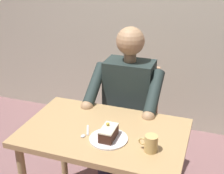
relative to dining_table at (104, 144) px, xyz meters
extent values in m
cube|color=tan|center=(0.00, 0.00, 0.08)|extent=(1.00, 0.63, 0.04)
cylinder|color=tan|center=(-0.44, -0.26, -0.27)|extent=(0.05, 0.05, 0.70)
cylinder|color=tan|center=(0.44, -0.26, -0.27)|extent=(0.05, 0.05, 0.70)
cube|color=tan|center=(0.00, -0.57, -0.21)|extent=(0.42, 0.42, 0.04)
cube|color=tan|center=(0.00, -0.76, 0.04)|extent=(0.38, 0.04, 0.45)
cylinder|color=tan|center=(-0.18, -0.39, -0.41)|extent=(0.04, 0.04, 0.41)
cylinder|color=tan|center=(0.18, -0.39, -0.41)|extent=(0.04, 0.04, 0.41)
cylinder|color=tan|center=(-0.18, -0.75, -0.41)|extent=(0.04, 0.04, 0.41)
cylinder|color=tan|center=(0.18, -0.75, -0.41)|extent=(0.04, 0.04, 0.41)
cube|color=#253230|center=(0.00, -0.55, 0.09)|extent=(0.36, 0.22, 0.55)
sphere|color=tan|center=(0.00, -0.55, 0.52)|extent=(0.20, 0.20, 0.20)
cylinder|color=tan|center=(0.00, -0.55, 0.39)|extent=(0.09, 0.09, 0.06)
cylinder|color=#253230|center=(-0.22, -0.41, 0.21)|extent=(0.08, 0.33, 0.26)
sphere|color=tan|center=(-0.22, -0.25, 0.10)|extent=(0.09, 0.09, 0.09)
cylinder|color=#253230|center=(0.22, -0.41, 0.21)|extent=(0.08, 0.33, 0.26)
sphere|color=tan|center=(0.22, -0.25, 0.10)|extent=(0.09, 0.09, 0.09)
cylinder|color=#2B2D41|center=(-0.09, -0.43, -0.21)|extent=(0.13, 0.38, 0.14)
cylinder|color=#2B2D41|center=(0.09, -0.43, -0.21)|extent=(0.13, 0.38, 0.14)
cylinder|color=#2B2D41|center=(0.09, -0.25, -0.42)|extent=(0.11, 0.11, 0.39)
cylinder|color=white|center=(-0.06, 0.09, 0.10)|extent=(0.23, 0.23, 0.01)
cube|color=#402218|center=(-0.06, 0.09, 0.14)|extent=(0.08, 0.14, 0.06)
cube|color=beige|center=(-0.06, 0.09, 0.17)|extent=(0.08, 0.14, 0.01)
sphere|color=gold|center=(-0.05, 0.06, 0.19)|extent=(0.02, 0.02, 0.02)
cylinder|color=tan|center=(-0.32, 0.11, 0.15)|extent=(0.07, 0.07, 0.10)
torus|color=tan|center=(-0.27, 0.11, 0.15)|extent=(0.05, 0.01, 0.05)
cylinder|color=black|center=(-0.32, 0.11, 0.19)|extent=(0.06, 0.06, 0.01)
cube|color=silver|center=(0.09, 0.04, 0.10)|extent=(0.05, 0.11, 0.01)
ellipsoid|color=silver|center=(0.09, 0.11, 0.10)|extent=(0.03, 0.04, 0.01)
camera|label=1|loc=(-0.58, 1.51, 1.11)|focal=49.61mm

